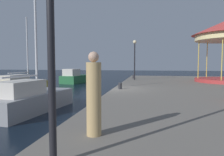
{
  "coord_description": "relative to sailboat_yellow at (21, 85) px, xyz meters",
  "views": [
    {
      "loc": [
        2.35,
        -13.47,
        2.44
      ],
      "look_at": [
        -0.91,
        4.66,
        1.15
      ],
      "focal_mm": 33.34,
      "sensor_mm": 36.0,
      "label": 1
    }
  ],
  "objects": [
    {
      "name": "sailboat_yellow",
      "position": [
        0.0,
        0.0,
        0.0
      ],
      "size": [
        2.05,
        5.67,
        6.64
      ],
      "color": "gold",
      "rests_on": "ground"
    },
    {
      "name": "bollard_north",
      "position": [
        9.23,
        -3.17,
        0.42
      ],
      "size": [
        0.24,
        0.24,
        0.4
      ],
      "primitive_type": "cylinder",
      "color": "#2D2D33",
      "rests_on": "quay_dock"
    },
    {
      "name": "bollard_south",
      "position": [
        9.38,
        6.25,
        0.42
      ],
      "size": [
        0.24,
        0.24,
        0.4
      ],
      "primitive_type": "cylinder",
      "color": "#2D2D33",
      "rests_on": "quay_dock"
    },
    {
      "name": "motorboat_green",
      "position": [
        1.86,
        8.34,
        0.09
      ],
      "size": [
        2.88,
        4.37,
        1.78
      ],
      "color": "#236638",
      "rests_on": "ground"
    },
    {
      "name": "sailboat_grey",
      "position": [
        5.16,
        -6.9,
        0.06
      ],
      "size": [
        2.48,
        5.37,
        6.83
      ],
      "color": "gray",
      "rests_on": "ground"
    },
    {
      "name": "lamp_post_mid_promenade",
      "position": [
        9.62,
        4.51,
        2.96
      ],
      "size": [
        0.36,
        0.36,
        3.96
      ],
      "color": "black",
      "rests_on": "quay_dock"
    },
    {
      "name": "ground_plane",
      "position": [
        8.73,
        -2.93,
        -0.58
      ],
      "size": [
        120.0,
        120.0,
        0.0
      ],
      "primitive_type": "plane",
      "color": "black"
    },
    {
      "name": "quay_dock",
      "position": [
        15.53,
        -2.93,
        -0.18
      ],
      "size": [
        13.6,
        29.74,
        0.8
      ],
      "primitive_type": "cube",
      "color": "slate",
      "rests_on": "ground"
    },
    {
      "name": "person_by_the_water",
      "position": [
        9.85,
        -11.87,
        1.12
      ],
      "size": [
        0.34,
        0.34,
        1.91
      ],
      "color": "tan",
      "rests_on": "quay_dock"
    }
  ]
}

